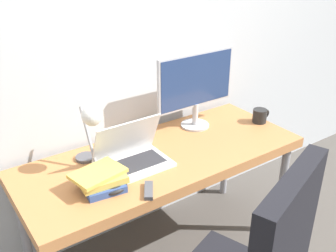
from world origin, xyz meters
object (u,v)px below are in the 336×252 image
Objects in this scene: laptop at (132,156)px; desk_lamp at (91,123)px; mug at (260,116)px; game_controller at (114,187)px; monitor at (196,84)px; book_stack at (101,180)px.

laptop is 1.02× the size of desk_lamp.
mug is 1.15m from game_controller.
monitor is at bearing 152.75° from mug.
monitor is at bearing 7.81° from desk_lamp.
laptop is 0.25m from game_controller.
game_controller is (0.04, -0.06, -0.03)m from book_stack.
game_controller is (-0.19, -0.16, -0.03)m from laptop.
book_stack is at bearing -104.99° from desk_lamp.
book_stack is (-0.23, -0.10, -0.01)m from laptop.
laptop is 0.95m from mug.
book_stack is at bearing -175.62° from mug.
laptop is at bearing -24.65° from desk_lamp.
game_controller is (-0.01, -0.24, -0.24)m from desk_lamp.
mug reaches higher than book_stack.
game_controller is at bearing -172.66° from mug.
laptop is 0.64m from monitor.
laptop is at bearing 179.18° from mug.
mug is (1.17, 0.09, -0.00)m from book_stack.
game_controller is (-1.14, -0.15, -0.02)m from mug.
laptop is 2.72× the size of game_controller.
desk_lamp is at bearing 155.35° from laptop.
monitor reaches higher than desk_lamp.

